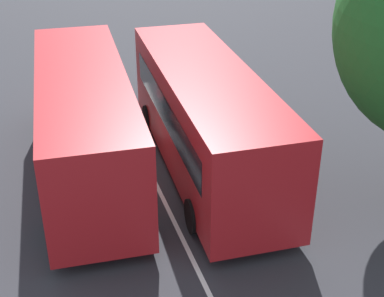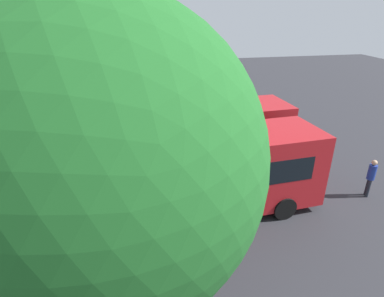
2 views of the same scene
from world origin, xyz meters
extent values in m
plane|color=#2B2B30|center=(0.00, 0.00, 0.00)|extent=(70.62, 70.62, 0.00)
cube|color=#AD191E|center=(-0.10, -1.75, 1.78)|extent=(9.64, 3.26, 2.90)
cube|color=black|center=(4.58, -1.39, 2.56)|extent=(0.29, 2.24, 1.22)
cube|color=black|center=(-0.20, -0.51, 2.12)|extent=(7.94, 0.69, 0.93)
cube|color=black|center=(-0.01, -2.99, 2.12)|extent=(7.94, 0.69, 0.93)
cube|color=black|center=(4.60, -1.39, 3.05)|extent=(0.26, 2.04, 0.32)
cube|color=black|center=(4.61, -1.39, 0.55)|extent=(0.28, 2.34, 0.36)
cylinder|color=black|center=(2.83, -0.31, 0.47)|extent=(0.95, 0.35, 0.93)
cylinder|color=black|center=(3.01, -2.72, 0.47)|extent=(0.95, 0.35, 0.93)
cylinder|color=black|center=(-3.21, -0.77, 0.47)|extent=(0.95, 0.35, 0.93)
cylinder|color=black|center=(-3.03, -3.19, 0.47)|extent=(0.95, 0.35, 0.93)
cube|color=#AD191E|center=(0.30, 1.81, 1.78)|extent=(9.60, 3.07, 2.90)
cube|color=#19232D|center=(4.99, 2.08, 2.56)|extent=(0.25, 2.24, 1.22)
cube|color=#19232D|center=(0.23, 3.05, 2.12)|extent=(7.95, 0.53, 0.93)
cube|color=#19232D|center=(0.37, 0.57, 2.12)|extent=(7.95, 0.53, 0.93)
cube|color=black|center=(5.01, 2.08, 3.05)|extent=(0.21, 2.04, 0.32)
cube|color=black|center=(5.02, 2.08, 0.55)|extent=(0.23, 2.34, 0.36)
cylinder|color=black|center=(3.26, 3.19, 0.47)|extent=(0.95, 0.33, 0.93)
cylinder|color=black|center=(3.39, 0.77, 0.47)|extent=(0.95, 0.33, 0.93)
cylinder|color=black|center=(-2.79, 2.85, 0.47)|extent=(0.95, 0.33, 0.93)
cylinder|color=black|center=(-2.66, 0.43, 0.47)|extent=(0.95, 0.33, 0.93)
cylinder|color=#232833|center=(7.24, -2.04, 0.42)|extent=(0.13, 0.13, 0.84)
cylinder|color=#232833|center=(7.30, -1.89, 0.42)|extent=(0.13, 0.13, 0.84)
cylinder|color=navy|center=(7.27, -1.96, 1.17)|extent=(0.42, 0.42, 0.66)
sphere|color=tan|center=(7.27, -1.96, 1.62)|extent=(0.23, 0.23, 0.23)
cube|color=silver|center=(0.00, 0.00, 0.00)|extent=(14.48, 1.88, 0.01)
camera|label=1|loc=(-14.76, 1.43, 8.88)|focal=51.95mm
camera|label=2|loc=(-2.40, -11.88, 7.63)|focal=29.44mm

